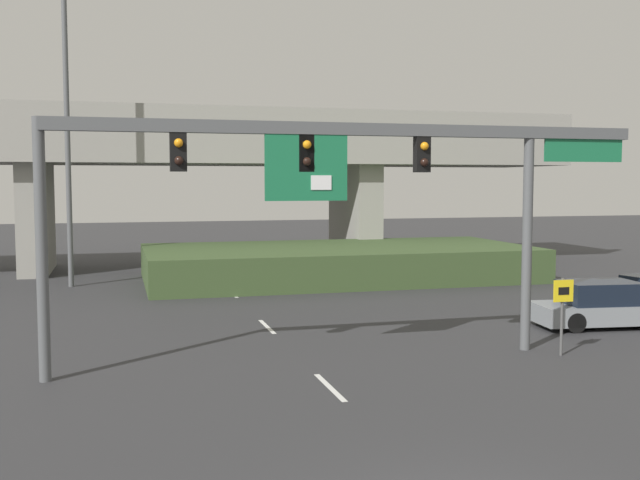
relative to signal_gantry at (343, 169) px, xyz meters
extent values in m
cube|color=silver|center=(-1.00, -2.27, -5.08)|extent=(0.14, 2.40, 0.01)
cube|color=silver|center=(-1.00, 5.22, -5.08)|extent=(0.14, 2.40, 0.01)
cube|color=silver|center=(-1.00, 12.72, -5.08)|extent=(0.14, 2.40, 0.01)
cube|color=silver|center=(-1.00, 20.21, -5.08)|extent=(0.14, 2.40, 0.01)
cylinder|color=#515456|center=(-7.42, 0.01, -1.94)|extent=(0.28, 0.28, 6.28)
cylinder|color=#515456|center=(5.42, 0.01, -1.94)|extent=(0.28, 0.28, 6.28)
cube|color=#515456|center=(0.54, 0.01, 1.04)|extent=(15.92, 0.32, 0.32)
cube|color=black|center=(-4.21, 0.01, 0.40)|extent=(0.40, 0.28, 0.95)
sphere|color=orange|center=(-4.21, -0.16, 0.61)|extent=(0.22, 0.22, 0.22)
sphere|color=black|center=(-4.21, -0.16, 0.19)|extent=(0.22, 0.22, 0.22)
cube|color=black|center=(-1.00, 0.01, 0.40)|extent=(0.40, 0.28, 0.95)
sphere|color=orange|center=(-1.00, -0.16, 0.61)|extent=(0.22, 0.22, 0.22)
sphere|color=black|center=(-1.00, -0.16, 0.19)|extent=(0.22, 0.22, 0.22)
cube|color=black|center=(2.21, 0.01, 0.40)|extent=(0.40, 0.28, 0.95)
sphere|color=orange|center=(2.21, -0.16, 0.61)|extent=(0.22, 0.22, 0.22)
sphere|color=black|center=(2.21, -0.16, 0.19)|extent=(0.22, 0.22, 0.22)
cube|color=#196B42|center=(-1.00, -0.09, 0.03)|extent=(2.16, 0.08, 1.69)
cube|color=white|center=(-0.63, -0.14, -0.35)|extent=(0.54, 0.03, 0.37)
cube|color=#196B42|center=(7.11, -0.05, 0.56)|extent=(2.48, 0.07, 0.64)
cylinder|color=#4C4C4C|center=(5.99, -0.90, -4.01)|extent=(0.08, 0.08, 2.14)
cube|color=yellow|center=(5.99, -0.94, -3.29)|extent=(0.60, 0.03, 0.60)
cube|color=black|center=(5.99, -0.96, -3.29)|extent=(0.33, 0.01, 0.21)
cylinder|color=#515456|center=(-7.75, 16.77, 2.99)|extent=(0.24, 0.24, 16.14)
cube|color=gray|center=(-1.00, 23.01, 1.59)|extent=(41.17, 7.57, 2.00)
cube|color=gray|center=(-1.00, 19.42, 3.04)|extent=(41.17, 0.40, 0.90)
cube|color=gray|center=(-9.75, 23.01, -2.24)|extent=(1.40, 6.06, 5.68)
cube|color=gray|center=(7.74, 23.01, -2.24)|extent=(1.40, 6.06, 5.68)
cube|color=#384C28|center=(4.71, 16.18, -4.29)|extent=(18.48, 8.81, 1.58)
cube|color=gray|center=(9.70, 2.34, -4.61)|extent=(4.78, 2.35, 0.62)
cube|color=black|center=(9.52, 2.36, -3.94)|extent=(2.57, 1.92, 0.72)
cylinder|color=black|center=(11.21, 2.99, -4.76)|extent=(0.66, 0.29, 0.64)
cylinder|color=black|center=(8.37, 3.31, -4.76)|extent=(0.66, 0.29, 0.64)
cylinder|color=black|center=(8.19, 1.69, -4.76)|extent=(0.66, 0.29, 0.64)
cylinder|color=black|center=(11.24, 3.74, -4.76)|extent=(0.67, 0.34, 0.64)
camera|label=1|loc=(-5.70, -18.64, -0.30)|focal=42.00mm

